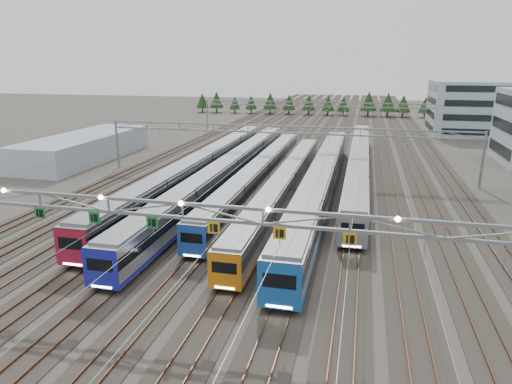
% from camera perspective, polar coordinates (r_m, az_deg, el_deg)
% --- Properties ---
extents(ground, '(400.00, 400.00, 0.00)m').
position_cam_1_polar(ground, '(34.37, -8.62, -13.95)').
color(ground, '#47423A').
rests_on(ground, ground).
extents(track_bed, '(54.00, 260.00, 5.42)m').
position_cam_1_polar(track_bed, '(128.98, 8.13, 8.80)').
color(track_bed, '#2D2823').
rests_on(track_bed, ground).
extents(train_a, '(3.02, 64.59, 3.94)m').
position_cam_1_polar(train_a, '(68.30, -6.62, 3.27)').
color(train_a, black).
rests_on(train_a, ground).
extents(train_b, '(2.89, 66.50, 3.76)m').
position_cam_1_polar(train_b, '(65.07, -3.48, 2.63)').
color(train_b, black).
rests_on(train_b, ground).
extents(train_c, '(2.69, 53.00, 3.50)m').
position_cam_1_polar(train_c, '(64.26, 0.45, 2.37)').
color(train_c, black).
rests_on(train_c, ground).
extents(train_d, '(2.65, 52.59, 3.45)m').
position_cam_1_polar(train_d, '(58.48, 3.61, 0.95)').
color(train_d, black).
rests_on(train_d, ground).
extents(train_e, '(3.14, 60.70, 4.10)m').
position_cam_1_polar(train_e, '(59.88, 8.21, 1.50)').
color(train_e, black).
rests_on(train_e, ground).
extents(train_f, '(2.86, 62.12, 3.72)m').
position_cam_1_polar(train_f, '(72.35, 12.73, 3.60)').
color(train_f, black).
rests_on(train_f, ground).
extents(gantry_near, '(56.36, 0.61, 8.08)m').
position_cam_1_polar(gantry_near, '(31.39, -9.31, -2.74)').
color(gantry_near, gray).
rests_on(gantry_near, ground).
extents(gantry_mid, '(56.36, 0.36, 8.00)m').
position_cam_1_polar(gantry_mid, '(69.33, 3.51, 7.03)').
color(gantry_mid, gray).
rests_on(gantry_mid, ground).
extents(gantry_far, '(56.36, 0.36, 8.00)m').
position_cam_1_polar(gantry_far, '(113.61, 7.49, 10.37)').
color(gantry_far, gray).
rests_on(gantry_far, ground).
extents(depot_bldg_north, '(22.00, 18.00, 12.83)m').
position_cam_1_polar(depot_bldg_north, '(124.53, 26.08, 9.41)').
color(depot_bldg_north, '#9CB0BA').
rests_on(depot_bldg_north, ground).
extents(west_shed, '(10.00, 30.00, 4.47)m').
position_cam_1_polar(west_shed, '(88.52, -20.61, 5.25)').
color(west_shed, '#9CB0BA').
rests_on(west_shed, ground).
extents(treeline, '(100.10, 5.60, 7.02)m').
position_cam_1_polar(treeline, '(156.21, 10.00, 10.94)').
color(treeline, '#332114').
rests_on(treeline, ground).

